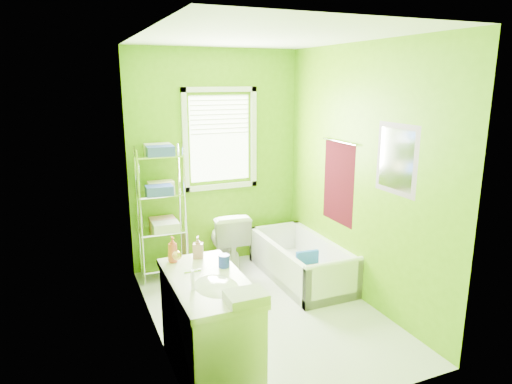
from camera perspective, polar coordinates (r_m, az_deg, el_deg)
name	(u,v)px	position (r m, az deg, el deg)	size (l,w,h in m)	color
ground	(264,312)	(4.68, 1.06, -14.72)	(2.90, 2.90, 0.00)	silver
room_envelope	(265,158)	(4.17, 1.16, 4.29)	(2.14, 2.94, 2.62)	#5B9707
window	(220,134)	(5.49, -4.51, 7.29)	(0.92, 0.05, 1.22)	white
door	(183,273)	(3.09, -9.08, -10.02)	(0.09, 0.80, 2.00)	white
right_wall_decor	(360,174)	(4.71, 12.82, 2.26)	(0.04, 1.48, 1.17)	#3C060D
bathtub	(302,266)	(5.34, 5.73, -9.24)	(0.68, 1.45, 0.47)	white
toilet	(227,240)	(5.50, -3.62, -6.01)	(0.41, 0.73, 0.74)	white
vanity	(209,324)	(3.63, -5.85, -16.15)	(0.55, 1.09, 1.02)	white
wire_shelf_unit	(163,199)	(5.21, -11.60, -0.83)	(0.53, 0.42, 1.55)	silver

